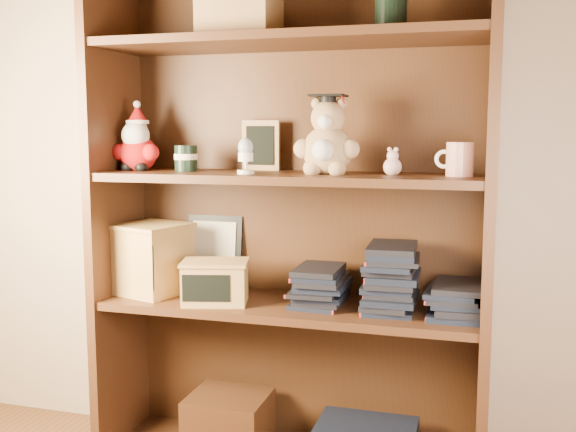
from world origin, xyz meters
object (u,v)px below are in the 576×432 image
grad_teddy_bear (327,143)px  bookcase (292,227)px  teacher_mug (459,159)px  treats_box (152,258)px

grad_teddy_bear → bookcase: bearing=155.2°
bookcase → teacher_mug: bearing=-5.8°
bookcase → teacher_mug: 0.55m
teacher_mug → grad_teddy_bear: bearing=-178.9°
teacher_mug → treats_box: (-0.96, -0.00, -0.33)m
grad_teddy_bear → treats_box: (-0.58, 0.01, -0.38)m
grad_teddy_bear → teacher_mug: grad_teddy_bear is taller
treats_box → teacher_mug: bearing=0.1°
bookcase → teacher_mug: size_ratio=14.86×
bookcase → treats_box: bearing=-173.6°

